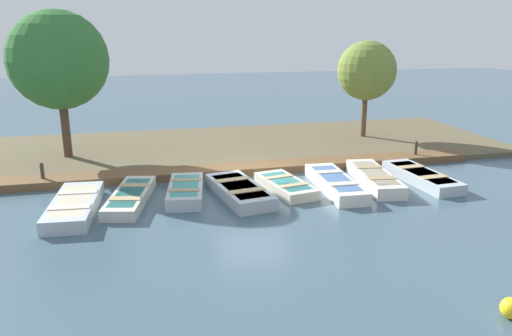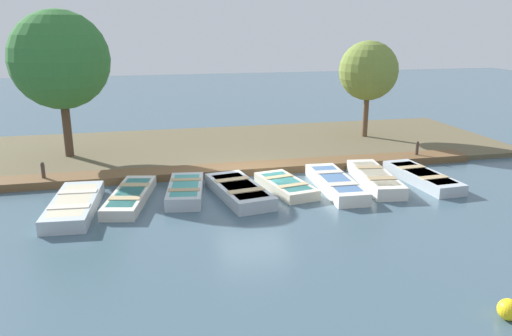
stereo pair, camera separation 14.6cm
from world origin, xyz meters
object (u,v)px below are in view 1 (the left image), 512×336
Objects in this scene: rowboat_0 at (74,206)px; buoy at (511,308)px; rowboat_3 at (239,191)px; rowboat_7 at (421,176)px; rowboat_1 at (130,197)px; rowboat_6 at (374,178)px; rowboat_4 at (286,185)px; park_tree_left at (367,71)px; rowboat_2 at (186,191)px; mooring_post_near at (43,174)px; rowboat_5 at (335,183)px; park_tree_far_left at (58,60)px; mooring_post_far at (416,151)px.

buoy is (7.55, 8.39, -0.01)m from rowboat_0.
rowboat_3 is 0.98× the size of rowboat_7.
rowboat_1 is 1.01× the size of rowboat_7.
rowboat_0 is at bearing -79.86° from rowboat_6.
park_tree_left reaches higher than rowboat_4.
rowboat_2 is 0.63× the size of park_tree_left.
rowboat_7 reaches higher than rowboat_4.
rowboat_0 is 11.30m from rowboat_7.
rowboat_2 is at bearing 63.88° from mooring_post_near.
rowboat_1 is at bearing -101.48° from rowboat_4.
rowboat_5 is at bearing -92.42° from rowboat_7.
rowboat_1 is (-0.53, 1.56, -0.03)m from rowboat_0.
rowboat_1 is at bearing 23.51° from park_tree_far_left.
rowboat_1 is 6.55m from rowboat_5.
mooring_post_near reaches higher than rowboat_3.
rowboat_2 is (-0.09, 1.69, 0.03)m from rowboat_1.
rowboat_0 is 0.97× the size of rowboat_5.
rowboat_1 is 4.26× the size of mooring_post_far.
park_tree_far_left reaches higher than buoy.
rowboat_6 is at bearing 97.03° from rowboat_2.
mooring_post_near is at bearing -73.57° from park_tree_left.
rowboat_6 is at bearing 77.59° from mooring_post_near.
rowboat_2 is at bearing 36.94° from park_tree_far_left.
rowboat_0 is 1.02× the size of rowboat_7.
rowboat_2 is 3.53× the size of mooring_post_near.
park_tree_left is (-6.79, 12.16, 3.00)m from rowboat_0.
buoy is at bearing 40.83° from rowboat_2.
mooring_post_far is 2.04× the size of buoy.
rowboat_6 reaches higher than rowboat_1.
rowboat_4 is 6.96× the size of buoy.
rowboat_6 is 4.37× the size of mooring_post_far.
rowboat_1 is at bearing 113.05° from rowboat_0.
park_tree_far_left is at bearing -110.71° from rowboat_6.
park_tree_left is at bearing 165.65° from rowboat_6.
rowboat_5 is 8.27m from park_tree_left.
park_tree_left is at bearing 133.36° from rowboat_2.
buoy is at bearing -21.85° from mooring_post_far.
park_tree_left is at bearing 93.28° from park_tree_far_left.
rowboat_1 is at bearing -59.39° from park_tree_left.
rowboat_1 is at bearing -83.10° from rowboat_6.
park_tree_far_left is (-13.59, -9.23, 3.73)m from buoy.
mooring_post_near is at bearing -122.75° from rowboat_3.
rowboat_5 is 0.62× the size of park_tree_far_left.
rowboat_5 is 9.74m from mooring_post_near.
mooring_post_near is at bearing -151.21° from rowboat_0.
park_tree_far_left is (-5.55, -7.33, 3.76)m from rowboat_4.
rowboat_3 is at bearing 66.98° from mooring_post_near.
rowboat_1 is at bearing -94.97° from rowboat_7.
park_tree_left is at bearing 133.05° from rowboat_1.
rowboat_5 is 1.52m from rowboat_6.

